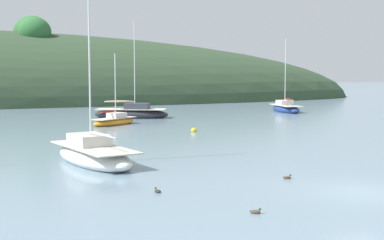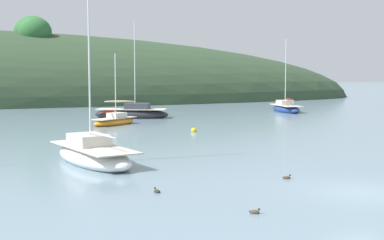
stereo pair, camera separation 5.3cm
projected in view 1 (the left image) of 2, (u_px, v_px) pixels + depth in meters
ground_plane at (362, 193)px, 21.23m from camera, size 400.00×400.00×0.00m
sailboat_blue_center at (114, 121)px, 48.81m from camera, size 5.01×4.43×6.56m
sailboat_black_sloop at (132, 113)px, 56.19m from camera, size 8.12×5.58×10.13m
sailboat_cream_ketch at (286, 108)px, 64.83m from camera, size 3.28×6.97×8.86m
sailboat_orange_cutter at (93, 155)px, 28.06m from camera, size 4.16×7.75×10.54m
mooring_buoy_outer at (194, 130)px, 42.93m from camera, size 0.44×0.44×0.54m
duck_lone_left at (256, 212)px, 18.09m from camera, size 0.39×0.34×0.24m
duck_lone_right at (158, 191)px, 21.27m from camera, size 0.28×0.42×0.24m
duck_straggler at (287, 177)px, 24.03m from camera, size 0.42×0.25×0.24m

